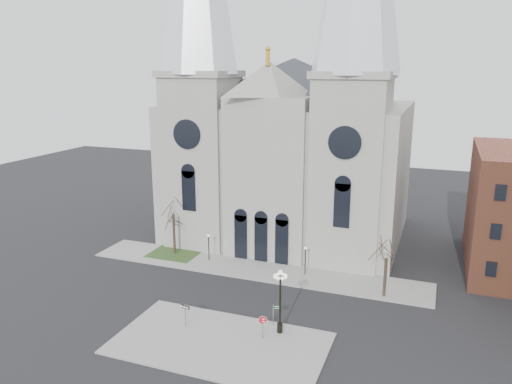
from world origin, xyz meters
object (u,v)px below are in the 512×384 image
(globe_lamp, at_px, (280,294))
(street_name_sign, at_px, (274,313))
(stop_sign, at_px, (263,322))
(one_way_sign, at_px, (185,312))

(globe_lamp, relative_size, street_name_sign, 2.91)
(globe_lamp, height_order, street_name_sign, globe_lamp)
(stop_sign, xyz_separation_m, street_name_sign, (0.18, 2.49, -0.34))
(globe_lamp, bearing_deg, one_way_sign, -165.99)
(one_way_sign, height_order, street_name_sign, one_way_sign)
(stop_sign, height_order, street_name_sign, stop_sign)
(stop_sign, xyz_separation_m, one_way_sign, (-7.18, -0.54, -0.07))
(stop_sign, height_order, globe_lamp, globe_lamp)
(globe_lamp, bearing_deg, street_name_sign, 131.36)
(stop_sign, relative_size, one_way_sign, 0.97)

